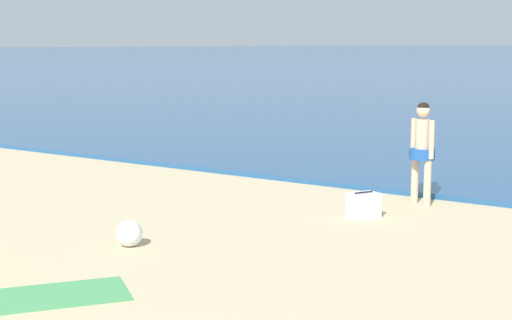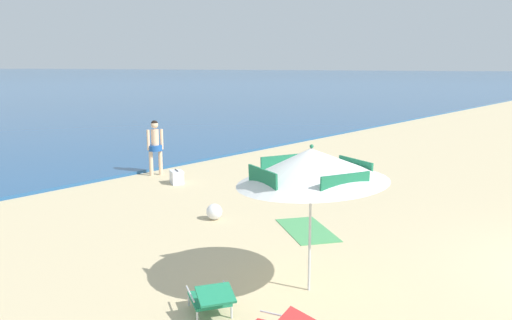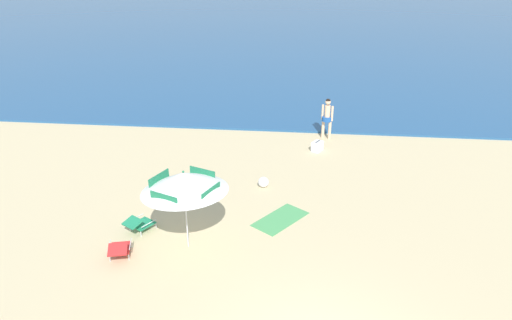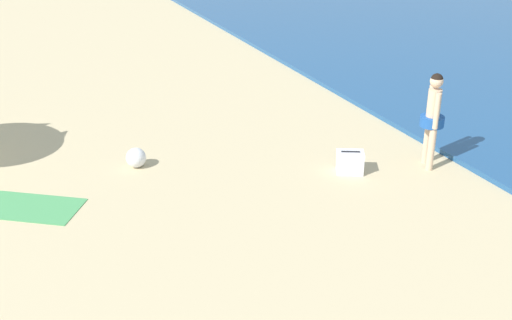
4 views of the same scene
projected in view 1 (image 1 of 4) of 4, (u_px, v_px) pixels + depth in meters
person_standing_near_shore at (422, 146)px, 13.18m from camera, size 0.50×0.44×1.79m
cooler_box at (363, 205)px, 12.34m from camera, size 0.54×0.60×0.43m
beach_ball at (129, 233)px, 10.57m from camera, size 0.37×0.37×0.37m
beach_towel at (46, 296)px, 8.48m from camera, size 1.79×1.98×0.01m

